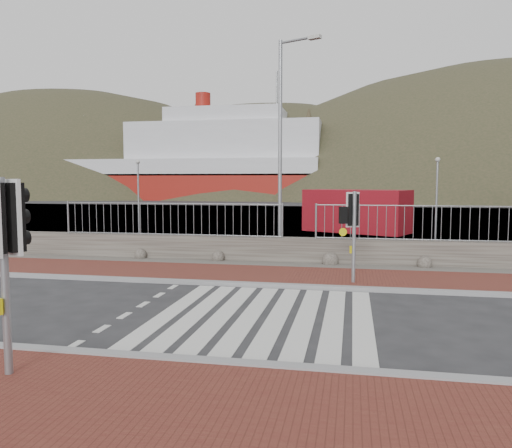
% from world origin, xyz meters
% --- Properties ---
extents(ground, '(220.00, 220.00, 0.00)m').
position_xyz_m(ground, '(0.00, 0.00, 0.00)').
color(ground, '#28282B').
rests_on(ground, ground).
extents(sidewalk_near, '(40.00, 4.00, 0.08)m').
position_xyz_m(sidewalk_near, '(0.00, -5.00, 0.04)').
color(sidewalk_near, brown).
rests_on(sidewalk_near, ground).
extents(sidewalk_far, '(40.00, 3.00, 0.08)m').
position_xyz_m(sidewalk_far, '(0.00, 4.50, 0.04)').
color(sidewalk_far, brown).
rests_on(sidewalk_far, ground).
extents(kerb_near, '(40.00, 0.25, 0.12)m').
position_xyz_m(kerb_near, '(0.00, -3.00, 0.05)').
color(kerb_near, gray).
rests_on(kerb_near, ground).
extents(kerb_far, '(40.00, 0.25, 0.12)m').
position_xyz_m(kerb_far, '(0.00, 3.00, 0.05)').
color(kerb_far, gray).
rests_on(kerb_far, ground).
extents(zebra_crossing, '(4.62, 5.60, 0.01)m').
position_xyz_m(zebra_crossing, '(-0.00, 0.00, 0.01)').
color(zebra_crossing, silver).
rests_on(zebra_crossing, ground).
extents(gravel_strip, '(40.00, 1.50, 0.06)m').
position_xyz_m(gravel_strip, '(0.00, 6.50, 0.03)').
color(gravel_strip, '#59544C').
rests_on(gravel_strip, ground).
extents(stone_wall, '(40.00, 0.60, 0.90)m').
position_xyz_m(stone_wall, '(0.00, 7.30, 0.45)').
color(stone_wall, '#4A443D').
rests_on(stone_wall, ground).
extents(railing, '(18.07, 0.07, 1.22)m').
position_xyz_m(railing, '(0.00, 7.15, 1.82)').
color(railing, gray).
rests_on(railing, stone_wall).
extents(quay, '(120.00, 40.00, 0.50)m').
position_xyz_m(quay, '(0.00, 27.90, 0.00)').
color(quay, '#4C4C4F').
rests_on(quay, ground).
extents(water, '(220.00, 50.00, 0.05)m').
position_xyz_m(water, '(0.00, 62.90, 0.00)').
color(water, '#3F4C54').
rests_on(water, ground).
extents(ferry, '(50.00, 16.00, 20.00)m').
position_xyz_m(ferry, '(-24.65, 67.90, 5.36)').
color(ferry, maroon).
rests_on(ferry, ground).
extents(hills_backdrop, '(254.00, 90.00, 100.00)m').
position_xyz_m(hills_backdrop, '(6.74, 87.90, -23.05)').
color(hills_backdrop, '#2F341F').
rests_on(hills_backdrop, ground).
extents(traffic_signal_near, '(0.49, 0.41, 2.99)m').
position_xyz_m(traffic_signal_near, '(-3.12, -4.07, 2.15)').
color(traffic_signal_near, gray).
rests_on(traffic_signal_near, ground).
extents(traffic_signal_far, '(0.65, 0.42, 2.65)m').
position_xyz_m(traffic_signal_far, '(1.87, 3.75, 1.92)').
color(traffic_signal_far, gray).
rests_on(traffic_signal_far, ground).
extents(streetlight, '(1.61, 0.84, 8.06)m').
position_xyz_m(streetlight, '(-0.70, 8.04, 4.54)').
color(streetlight, gray).
rests_on(streetlight, ground).
extents(shipping_container, '(6.31, 4.66, 2.43)m').
position_xyz_m(shipping_container, '(2.08, 18.84, 1.22)').
color(shipping_container, maroon).
rests_on(shipping_container, ground).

